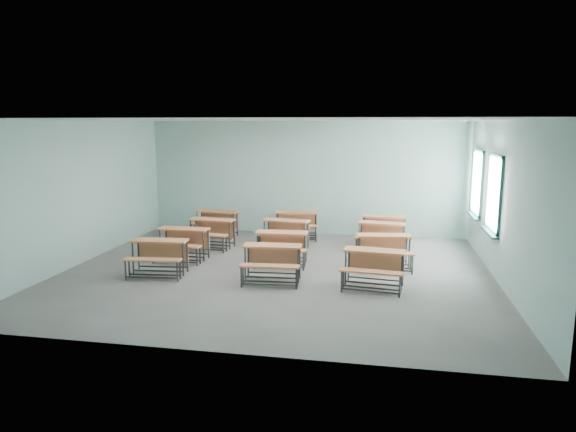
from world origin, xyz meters
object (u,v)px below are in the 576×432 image
desk_unit_r0c1 (272,258)px  desk_unit_r2c0 (211,229)px  desk_unit_r1c0 (182,239)px  desk_unit_r3c0 (216,220)px  desk_unit_r3c2 (384,225)px  desk_unit_r1c1 (281,243)px  desk_unit_r2c2 (381,233)px  desk_unit_r1c2 (384,246)px  desk_unit_r0c0 (158,252)px  desk_unit_r0c2 (374,263)px  desk_unit_r2c1 (285,230)px  desk_unit_r3c1 (296,221)px

desk_unit_r0c1 → desk_unit_r2c0: bearing=126.6°
desk_unit_r1c0 → desk_unit_r2c0: (0.26, 1.23, 0.00)m
desk_unit_r3c0 → desk_unit_r3c2: same height
desk_unit_r1c1 → desk_unit_r3c0: same height
desk_unit_r0c1 → desk_unit_r3c0: (-2.41, 3.76, 0.00)m
desk_unit_r1c1 → desk_unit_r3c0: 3.42m
desk_unit_r0c1 → desk_unit_r2c2: 3.52m
desk_unit_r1c0 → desk_unit_r1c2: (4.60, 0.12, 0.00)m
desk_unit_r0c0 → desk_unit_r1c1: same height
desk_unit_r0c2 → desk_unit_r1c0: same height
desk_unit_r0c1 → desk_unit_r1c0: 2.71m
desk_unit_r2c2 → desk_unit_r3c2: size_ratio=1.04×
desk_unit_r1c1 → desk_unit_r1c2: same height
desk_unit_r2c1 → desk_unit_r0c0: bearing=-121.5°
desk_unit_r1c0 → desk_unit_r1c2: size_ratio=0.95×
desk_unit_r1c2 → desk_unit_r2c0: size_ratio=1.02×
desk_unit_r1c0 → desk_unit_r2c1: size_ratio=0.95×
desk_unit_r0c1 → desk_unit_r1c0: same height
desk_unit_r1c0 → desk_unit_r3c1: same height
desk_unit_r0c2 → desk_unit_r3c2: bearing=93.6°
desk_unit_r0c0 → desk_unit_r3c1: (2.25, 3.96, 0.00)m
desk_unit_r0c0 → desk_unit_r2c1: size_ratio=0.98×
desk_unit_r3c1 → desk_unit_r2c1: bearing=-101.1°
desk_unit_r0c0 → desk_unit_r3c1: same height
desk_unit_r0c0 → desk_unit_r0c2: same height
desk_unit_r0c2 → desk_unit_r2c1: bearing=135.9°
desk_unit_r2c0 → desk_unit_r3c0: size_ratio=1.03×
desk_unit_r0c1 → desk_unit_r1c1: (-0.06, 1.28, 0.00)m
desk_unit_r2c1 → desk_unit_r3c2: bearing=30.9°
desk_unit_r0c0 → desk_unit_r2c1: same height
desk_unit_r1c1 → desk_unit_r2c1: same height
desk_unit_r0c1 → desk_unit_r1c2: 2.60m
desk_unit_r1c2 → desk_unit_r2c1: 2.80m
desk_unit_r0c0 → desk_unit_r1c2: 4.83m
desk_unit_r2c2 → desk_unit_r0c0: bearing=-141.9°
desk_unit_r0c1 → desk_unit_r3c2: 4.37m
desk_unit_r1c0 → desk_unit_r2c0: 1.26m
desk_unit_r0c2 → desk_unit_r3c1: 4.57m
desk_unit_r0c2 → desk_unit_r1c1: 2.45m
desk_unit_r0c2 → desk_unit_r1c1: same height
desk_unit_r3c1 → desk_unit_r0c1: bearing=-94.9°
desk_unit_r2c2 → desk_unit_r3c2: 0.97m
desk_unit_r0c2 → desk_unit_r1c2: same height
desk_unit_r2c2 → desk_unit_r0c2: bearing=-85.8°
desk_unit_r1c2 → desk_unit_r3c2: same height
desk_unit_r3c1 → desk_unit_r3c2: bearing=-12.3°
desk_unit_r1c2 → desk_unit_r0c0: bearing=-171.4°
desk_unit_r2c2 → desk_unit_r2c1: bearing=-171.0°
desk_unit_r2c1 → desk_unit_r3c0: size_ratio=1.05×
desk_unit_r2c0 → desk_unit_r3c0: 1.29m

